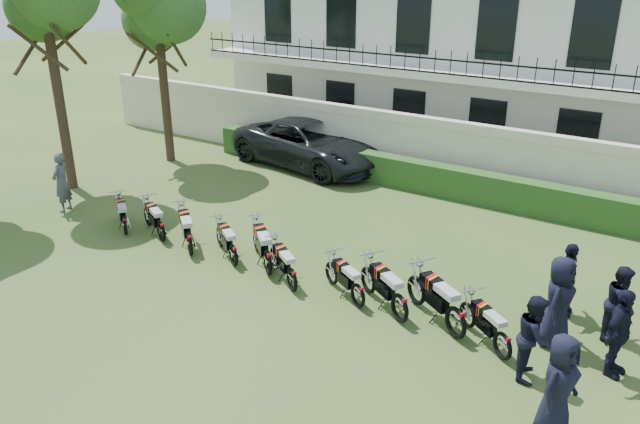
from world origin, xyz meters
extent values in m
plane|color=#375522|center=(0.00, 0.00, 0.00)|extent=(100.00, 100.00, 0.00)
cube|color=beige|center=(0.00, 8.00, 1.00)|extent=(30.00, 0.30, 2.00)
cube|color=beige|center=(0.00, 8.00, 2.15)|extent=(30.00, 0.35, 0.30)
cube|color=#1D4619|center=(1.00, 7.20, 0.50)|extent=(18.00, 0.60, 1.00)
cube|color=white|center=(0.00, 14.00, 3.50)|extent=(20.00, 8.00, 7.00)
cube|color=white|center=(0.00, 9.30, 3.50)|extent=(20.00, 1.40, 0.25)
cube|color=black|center=(0.00, 8.65, 4.10)|extent=(20.00, 0.05, 0.05)
cube|color=black|center=(0.00, 8.65, 3.65)|extent=(20.00, 0.05, 0.05)
cube|color=black|center=(-7.50, 10.02, 1.60)|extent=(1.30, 0.12, 2.20)
cube|color=black|center=(-7.50, 10.02, 5.10)|extent=(1.30, 0.12, 2.20)
cube|color=black|center=(-4.50, 10.02, 1.60)|extent=(1.30, 0.12, 2.20)
cube|color=black|center=(-4.50, 10.02, 5.10)|extent=(1.30, 0.12, 2.20)
cube|color=black|center=(-1.50, 10.02, 1.60)|extent=(1.30, 0.12, 2.20)
cube|color=black|center=(-1.50, 10.02, 5.10)|extent=(1.30, 0.12, 2.20)
cube|color=black|center=(1.50, 10.02, 1.60)|extent=(1.30, 0.12, 2.20)
cube|color=black|center=(1.50, 10.02, 5.10)|extent=(1.30, 0.12, 2.20)
cube|color=black|center=(4.50, 10.02, 1.60)|extent=(1.30, 0.12, 2.20)
cube|color=black|center=(4.50, 10.02, 5.10)|extent=(1.30, 0.12, 2.20)
cylinder|color=#473323|center=(-9.50, 1.00, 2.97)|extent=(0.32, 0.32, 5.95)
sphere|color=#244F1F|center=(-10.10, 1.30, 5.78)|extent=(2.20, 2.20, 2.20)
cylinder|color=#473323|center=(-9.00, 5.00, 2.62)|extent=(0.32, 0.32, 5.25)
sphere|color=#244F1F|center=(-8.60, 5.20, 5.62)|extent=(2.60, 2.60, 2.60)
sphere|color=#244F1F|center=(-9.60, 5.30, 5.10)|extent=(2.20, 2.20, 2.20)
torus|color=black|center=(-4.40, -0.99, 0.27)|extent=(0.50, 0.38, 0.55)
torus|color=black|center=(-5.37, -0.32, 0.27)|extent=(0.50, 0.38, 0.55)
cube|color=black|center=(-4.85, -0.68, 0.41)|extent=(0.50, 0.41, 0.27)
cube|color=black|center=(-5.02, -0.56, 0.65)|extent=(0.47, 0.42, 0.20)
cube|color=red|center=(-5.02, -0.56, 0.66)|extent=(0.13, 0.25, 0.21)
cube|color=#E6A90C|center=(-4.97, -0.59, 0.66)|extent=(0.10, 0.25, 0.21)
cube|color=#BABABA|center=(-4.64, -0.82, 0.69)|extent=(0.53, 0.46, 0.11)
cylinder|color=silver|center=(-5.26, -0.40, 0.92)|extent=(0.33, 0.46, 0.03)
torus|color=black|center=(-3.13, -0.69, 0.29)|extent=(0.57, 0.33, 0.59)
torus|color=black|center=(-4.26, -0.14, 0.29)|extent=(0.57, 0.33, 0.59)
cube|color=black|center=(-3.65, -0.43, 0.43)|extent=(0.55, 0.39, 0.29)
cube|color=black|center=(-3.85, -0.34, 0.69)|extent=(0.50, 0.41, 0.21)
cube|color=red|center=(-3.85, -0.34, 0.70)|extent=(0.10, 0.27, 0.22)
cube|color=#E6A90C|center=(-3.80, -0.36, 0.70)|extent=(0.07, 0.26, 0.22)
cube|color=#BABABA|center=(-3.42, -0.55, 0.73)|extent=(0.58, 0.44, 0.12)
cylinder|color=silver|center=(-4.13, -0.20, 0.98)|extent=(0.28, 0.53, 0.03)
torus|color=black|center=(-1.92, -1.01, 0.31)|extent=(0.56, 0.46, 0.63)
torus|color=black|center=(-2.98, -0.18, 0.31)|extent=(0.56, 0.46, 0.63)
cube|color=black|center=(-2.41, -0.63, 0.47)|extent=(0.56, 0.50, 0.31)
cube|color=black|center=(-2.60, -0.48, 0.75)|extent=(0.53, 0.50, 0.23)
cube|color=red|center=(-2.60, -0.48, 0.76)|extent=(0.17, 0.29, 0.24)
cube|color=#E6A90C|center=(-2.55, -0.52, 0.76)|extent=(0.14, 0.28, 0.24)
cube|color=#BABABA|center=(-2.19, -0.80, 0.79)|extent=(0.60, 0.55, 0.12)
cylinder|color=silver|center=(-2.86, -0.28, 1.06)|extent=(0.41, 0.51, 0.03)
torus|color=black|center=(-0.61, -0.75, 0.28)|extent=(0.53, 0.38, 0.57)
torus|color=black|center=(-1.64, -0.09, 0.28)|extent=(0.53, 0.38, 0.57)
cube|color=black|center=(-1.08, -0.45, 0.42)|extent=(0.52, 0.42, 0.28)
cube|color=black|center=(-1.27, -0.33, 0.67)|extent=(0.49, 0.43, 0.21)
cube|color=red|center=(-1.27, -0.33, 0.68)|extent=(0.13, 0.26, 0.22)
cube|color=#E6A90C|center=(-1.22, -0.36, 0.68)|extent=(0.10, 0.26, 0.22)
cube|color=#BABABA|center=(-0.87, -0.58, 0.71)|extent=(0.55, 0.46, 0.11)
cylinder|color=silver|center=(-1.52, -0.17, 0.95)|extent=(0.32, 0.49, 0.03)
torus|color=black|center=(0.43, -0.77, 0.32)|extent=(0.56, 0.49, 0.65)
torus|color=black|center=(-0.63, 0.11, 0.32)|extent=(0.56, 0.49, 0.65)
cube|color=black|center=(-0.06, -0.37, 0.48)|extent=(0.57, 0.52, 0.32)
cube|color=black|center=(-0.25, -0.21, 0.77)|extent=(0.55, 0.52, 0.23)
cube|color=red|center=(-0.25, -0.21, 0.78)|extent=(0.18, 0.30, 0.25)
cube|color=#E6A90C|center=(-0.20, -0.25, 0.78)|extent=(0.15, 0.29, 0.25)
cube|color=#BABABA|center=(0.16, -0.55, 0.81)|extent=(0.61, 0.57, 0.13)
cylinder|color=silver|center=(-0.51, 0.01, 1.09)|extent=(0.43, 0.51, 0.03)
torus|color=black|center=(1.36, -0.99, 0.28)|extent=(0.52, 0.39, 0.57)
torus|color=black|center=(0.34, -0.31, 0.28)|extent=(0.52, 0.39, 0.57)
cube|color=black|center=(0.89, -0.68, 0.42)|extent=(0.52, 0.43, 0.28)
cube|color=black|center=(0.71, -0.56, 0.68)|extent=(0.49, 0.44, 0.21)
cube|color=red|center=(0.71, -0.56, 0.69)|extent=(0.13, 0.26, 0.22)
cube|color=#E6A90C|center=(0.76, -0.59, 0.69)|extent=(0.11, 0.26, 0.22)
cube|color=#BABABA|center=(1.10, -0.82, 0.71)|extent=(0.56, 0.47, 0.11)
cylinder|color=silver|center=(0.46, -0.39, 0.96)|extent=(0.34, 0.49, 0.03)
torus|color=black|center=(3.00, -0.71, 0.27)|extent=(0.53, 0.34, 0.56)
torus|color=black|center=(1.96, -0.15, 0.27)|extent=(0.53, 0.34, 0.56)
cube|color=black|center=(2.52, -0.45, 0.41)|extent=(0.52, 0.38, 0.27)
cube|color=black|center=(2.33, -0.35, 0.66)|extent=(0.47, 0.41, 0.20)
cube|color=red|center=(2.33, -0.35, 0.67)|extent=(0.11, 0.25, 0.21)
cube|color=#E6A90C|center=(2.38, -0.38, 0.67)|extent=(0.08, 0.25, 0.21)
cube|color=#BABABA|center=(2.74, -0.57, 0.69)|extent=(0.55, 0.43, 0.11)
cylinder|color=silver|center=(2.08, -0.21, 0.93)|extent=(0.29, 0.49, 0.03)
torus|color=black|center=(4.10, -0.82, 0.31)|extent=(0.59, 0.42, 0.64)
torus|color=black|center=(2.93, -0.11, 0.31)|extent=(0.59, 0.42, 0.64)
cube|color=black|center=(3.56, -0.49, 0.47)|extent=(0.59, 0.46, 0.31)
cube|color=black|center=(3.35, -0.36, 0.76)|extent=(0.55, 0.48, 0.23)
cube|color=red|center=(3.35, -0.36, 0.77)|extent=(0.14, 0.29, 0.24)
cube|color=#E6A90C|center=(3.41, -0.40, 0.77)|extent=(0.11, 0.29, 0.24)
cube|color=#BABABA|center=(3.80, -0.64, 0.80)|extent=(0.62, 0.52, 0.13)
cylinder|color=silver|center=(3.07, -0.19, 1.07)|extent=(0.36, 0.55, 0.03)
torus|color=black|center=(5.34, -0.76, 0.33)|extent=(0.63, 0.44, 0.68)
torus|color=black|center=(4.11, 0.01, 0.33)|extent=(0.63, 0.44, 0.68)
cube|color=black|center=(4.77, -0.41, 0.50)|extent=(0.63, 0.49, 0.33)
cube|color=black|center=(4.55, -0.27, 0.80)|extent=(0.58, 0.51, 0.25)
cube|color=red|center=(4.55, -0.27, 0.81)|extent=(0.15, 0.31, 0.26)
cube|color=#E6A90C|center=(4.61, -0.31, 0.81)|extent=(0.12, 0.31, 0.26)
cube|color=#BABABA|center=(5.03, -0.57, 0.85)|extent=(0.66, 0.55, 0.13)
cylinder|color=silver|center=(4.25, -0.08, 1.14)|extent=(0.38, 0.59, 0.03)
torus|color=black|center=(6.24, -0.91, 0.28)|extent=(0.50, 0.40, 0.56)
torus|color=black|center=(5.27, -0.21, 0.28)|extent=(0.50, 0.40, 0.56)
cube|color=black|center=(5.79, -0.59, 0.41)|extent=(0.51, 0.43, 0.28)
cube|color=black|center=(5.62, -0.46, 0.66)|extent=(0.48, 0.44, 0.20)
cube|color=red|center=(5.62, -0.46, 0.67)|extent=(0.14, 0.26, 0.21)
cube|color=#E6A90C|center=(5.66, -0.50, 0.67)|extent=(0.11, 0.25, 0.21)
cube|color=#BABABA|center=(5.99, -0.73, 0.70)|extent=(0.54, 0.47, 0.11)
cylinder|color=silver|center=(5.38, -0.29, 0.94)|extent=(0.34, 0.46, 0.03)
imported|color=black|center=(-4.17, 7.39, 0.85)|extent=(6.44, 3.66, 1.69)
imported|color=#58585D|center=(-7.85, -0.46, 0.92)|extent=(0.66, 0.79, 1.85)
imported|color=black|center=(7.08, -2.04, 0.90)|extent=(0.79, 1.00, 1.80)
imported|color=black|center=(6.34, -0.76, 0.83)|extent=(0.77, 0.91, 1.65)
imported|color=black|center=(7.60, 0.14, 0.88)|extent=(0.64, 1.10, 1.75)
imported|color=black|center=(6.42, 0.55, 0.95)|extent=(0.62, 0.94, 1.89)
imported|color=black|center=(7.42, 1.45, 0.80)|extent=(0.67, 0.83, 1.59)
imported|color=black|center=(6.30, 1.81, 0.83)|extent=(0.52, 1.02, 1.66)
camera|label=1|loc=(8.42, -10.86, 7.16)|focal=35.00mm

